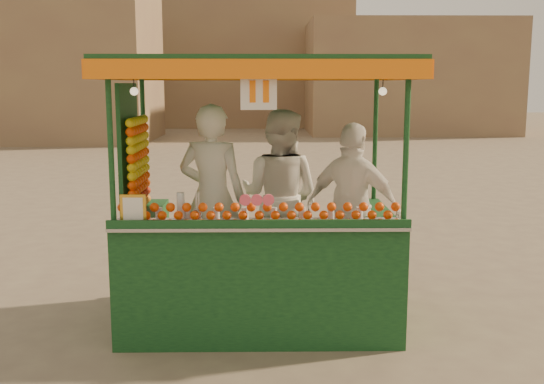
{
  "coord_description": "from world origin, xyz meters",
  "views": [
    {
      "loc": [
        0.4,
        -5.76,
        2.21
      ],
      "look_at": [
        0.48,
        -0.05,
        1.24
      ],
      "focal_mm": 42.07,
      "sensor_mm": 36.0,
      "label": 1
    }
  ],
  "objects_px": {
    "vendor_left": "(212,197)",
    "vendor_right": "(353,209)",
    "juice_cart": "(252,242)",
    "vendor_middle": "(280,196)"
  },
  "relations": [
    {
      "from": "juice_cart",
      "to": "vendor_middle",
      "type": "xyz_separation_m",
      "value": [
        0.26,
        0.48,
        0.34
      ]
    },
    {
      "from": "vendor_middle",
      "to": "vendor_right",
      "type": "bearing_deg",
      "value": 172.47
    },
    {
      "from": "juice_cart",
      "to": "vendor_middle",
      "type": "relative_size",
      "value": 1.59
    },
    {
      "from": "vendor_left",
      "to": "vendor_right",
      "type": "relative_size",
      "value": 1.1
    },
    {
      "from": "vendor_left",
      "to": "vendor_right",
      "type": "height_order",
      "value": "vendor_left"
    },
    {
      "from": "juice_cart",
      "to": "vendor_left",
      "type": "bearing_deg",
      "value": 144.54
    },
    {
      "from": "juice_cart",
      "to": "vendor_right",
      "type": "bearing_deg",
      "value": 5.16
    },
    {
      "from": "juice_cart",
      "to": "vendor_middle",
      "type": "height_order",
      "value": "juice_cart"
    },
    {
      "from": "vendor_left",
      "to": "vendor_right",
      "type": "bearing_deg",
      "value": -175.55
    },
    {
      "from": "juice_cart",
      "to": "vendor_left",
      "type": "relative_size",
      "value": 1.53
    }
  ]
}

